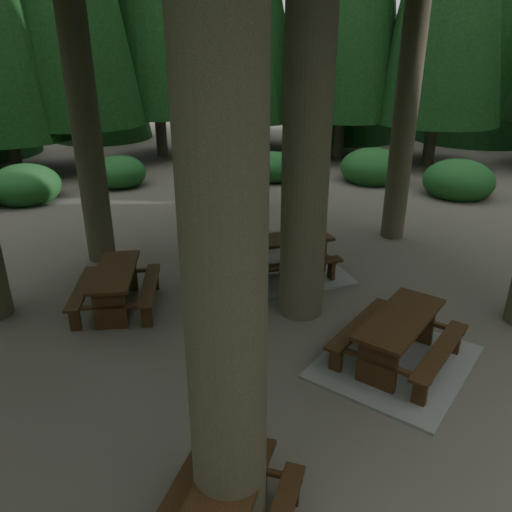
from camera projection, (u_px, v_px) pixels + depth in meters
ground at (273, 327)px, 9.22m from camera, size 80.00×80.00×0.00m
picnic_table_a at (397, 347)px, 8.05m from camera, size 3.12×2.84×0.87m
picnic_table_b at (116, 283)px, 9.66m from camera, size 2.29×2.43×0.83m
picnic_table_c at (286, 261)px, 11.25m from camera, size 3.06×2.76×0.87m
picnic_table_d at (228, 192)px, 15.69m from camera, size 1.97×1.65×0.79m
picnic_table_e at (225, 508)px, 5.06m from camera, size 2.13×2.07×0.72m
shrub_ring at (280, 283)px, 10.00m from camera, size 23.86×24.64×1.49m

